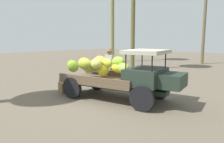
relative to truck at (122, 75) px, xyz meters
The scene contains 5 objects.
ground_plane 0.96m from the truck, 168.43° to the right, with size 60.00×60.00×0.00m, color #6B5F4E.
truck is the anchor object (origin of this frame).
farmer 2.25m from the truck, 144.03° to the left, with size 0.52×0.48×1.77m.
wooden_crate 2.64m from the truck, 163.56° to the right, with size 0.48×0.45×0.42m, color brown.
loose_banana_bunch 2.08m from the truck, 118.45° to the left, with size 0.57×0.44×0.38m, color #98B933.
Camera 1 is at (5.02, -5.85, 2.19)m, focal length 34.20 mm.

